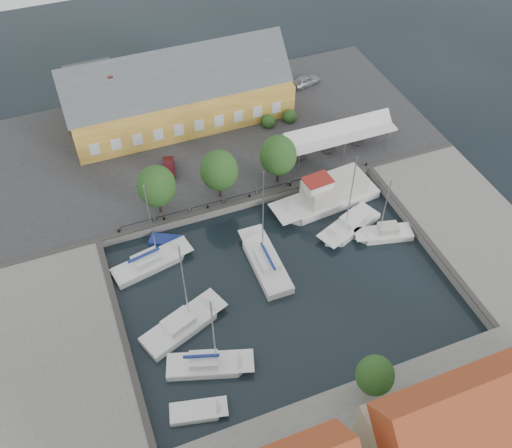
{
  "coord_description": "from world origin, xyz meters",
  "views": [
    {
      "loc": [
        -15.21,
        -33.16,
        46.13
      ],
      "look_at": [
        0.0,
        6.0,
        1.5
      ],
      "focal_mm": 40.0,
      "sensor_mm": 36.0,
      "label": 1
    }
  ],
  "objects": [
    {
      "name": "launch_nw",
      "position": [
        -9.48,
        8.32,
        0.09
      ],
      "size": [
        4.07,
        3.16,
        0.88
      ],
      "color": "navy",
      "rests_on": "ground"
    },
    {
      "name": "quay_trees",
      "position": [
        -2.0,
        12.0,
        4.88
      ],
      "size": [
        18.2,
        4.2,
        6.3
      ],
      "color": "black",
      "rests_on": "north_quay"
    },
    {
      "name": "north_quay",
      "position": [
        0.0,
        23.0,
        0.5
      ],
      "size": [
        56.0,
        26.0,
        1.0
      ],
      "primitive_type": "cube",
      "color": "#2D2D30",
      "rests_on": "ground"
    },
    {
      "name": "east_boat_b",
      "position": [
        12.87,
        0.55,
        0.26
      ],
      "size": [
        6.65,
        3.51,
        9.05
      ],
      "color": "white",
      "rests_on": "ground"
    },
    {
      "name": "trawler",
      "position": [
        9.5,
        7.55,
        1.02
      ],
      "size": [
        13.14,
        4.93,
        5.0
      ],
      "color": "white",
      "rests_on": "ground"
    },
    {
      "name": "west_boat_a",
      "position": [
        -11.84,
        5.78,
        0.27
      ],
      "size": [
        8.89,
        4.14,
        11.44
      ],
      "color": "white",
      "rests_on": "ground"
    },
    {
      "name": "west_boat_c",
      "position": [
        -10.88,
        -2.73,
        0.26
      ],
      "size": [
        9.03,
        5.72,
        11.72
      ],
      "color": "white",
      "rests_on": "ground"
    },
    {
      "name": "west_quay",
      "position": [
        -22.0,
        -2.0,
        0.5
      ],
      "size": [
        12.0,
        24.0,
        1.0
      ],
      "primitive_type": "cube",
      "color": "slate",
      "rests_on": "ground"
    },
    {
      "name": "car_red",
      "position": [
        -6.33,
        18.16,
        1.62
      ],
      "size": [
        2.07,
        3.96,
        1.24
      ],
      "primitive_type": "imported",
      "rotation": [
        0.0,
        0.0,
        -0.21
      ],
      "color": "#521218",
      "rests_on": "north_quay"
    },
    {
      "name": "center_sailboat",
      "position": [
        -0.71,
        1.39,
        0.36
      ],
      "size": [
        2.89,
        9.43,
        12.79
      ],
      "color": "white",
      "rests_on": "ground"
    },
    {
      "name": "quay_edge_fittings",
      "position": [
        0.02,
        4.75,
        1.06
      ],
      "size": [
        56.0,
        24.72,
        0.4
      ],
      "color": "#383533",
      "rests_on": "north_quay"
    },
    {
      "name": "launch_sw",
      "position": [
        -12.06,
        -11.38,
        0.09
      ],
      "size": [
        5.2,
        2.92,
        0.98
      ],
      "color": "white",
      "rests_on": "ground"
    },
    {
      "name": "tent_canopy",
      "position": [
        14.0,
        14.5,
        3.68
      ],
      "size": [
        14.0,
        4.0,
        2.83
      ],
      "color": "silver",
      "rests_on": "north_quay"
    },
    {
      "name": "east_quay",
      "position": [
        22.0,
        -2.0,
        0.5
      ],
      "size": [
        12.0,
        24.0,
        1.0
      ],
      "primitive_type": "cube",
      "color": "slate",
      "rests_on": "ground"
    },
    {
      "name": "ground",
      "position": [
        0.0,
        0.0,
        0.0
      ],
      "size": [
        140.0,
        140.0,
        0.0
      ],
      "primitive_type": "plane",
      "color": "black",
      "rests_on": "ground"
    },
    {
      "name": "car_silver",
      "position": [
        16.47,
        29.08,
        1.73
      ],
      "size": [
        4.59,
        2.67,
        1.47
      ],
      "primitive_type": "imported",
      "rotation": [
        0.0,
        0.0,
        1.8
      ],
      "color": "#93969A",
      "rests_on": "north_quay"
    },
    {
      "name": "west_boat_d",
      "position": [
        -9.93,
        -7.61,
        0.27
      ],
      "size": [
        8.13,
        4.63,
        10.64
      ],
      "color": "white",
      "rests_on": "ground"
    },
    {
      "name": "warehouse",
      "position": [
        -2.6,
        28.36,
        4.43
      ],
      "size": [
        28.56,
        14.0,
        9.55
      ],
      "color": "#C48430",
      "rests_on": "north_quay"
    },
    {
      "name": "east_boat_a",
      "position": [
        9.94,
        3.03,
        0.26
      ],
      "size": [
        8.19,
        5.3,
        11.22
      ],
      "color": "white",
      "rests_on": "ground"
    }
  ]
}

